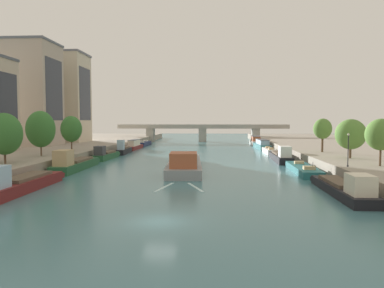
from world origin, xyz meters
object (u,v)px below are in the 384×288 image
at_px(moored_boat_left_lone, 144,143).
at_px(tree_left_past_mid, 41,129).
at_px(moored_boat_right_downstream, 281,156).
at_px(moored_boat_left_gap_after, 124,150).
at_px(lamppost_right_bank, 348,148).
at_px(moored_boat_right_midway, 344,188).
at_px(tree_right_nearest, 381,135).
at_px(moored_boat_left_end, 135,145).
at_px(moored_boat_right_lone, 269,151).
at_px(tree_left_second, 71,129).
at_px(moored_boat_left_second, 75,164).
at_px(tree_right_past_mid, 351,134).
at_px(barge_midriver, 185,164).
at_px(moored_boat_right_far, 255,141).
at_px(bridge_far, 203,131).
at_px(tree_left_end_of_row, 4,134).
at_px(moored_boat_right_gap_after, 262,145).
at_px(moored_boat_left_near, 17,183).
at_px(moored_boat_left_midway, 106,155).
at_px(moored_boat_right_near, 303,169).
at_px(tree_right_midway, 323,129).

distance_m(moored_boat_left_lone, tree_left_past_mid, 56.80).
relative_size(moored_boat_right_downstream, tree_left_past_mid, 2.13).
distance_m(moored_boat_left_gap_after, lamppost_right_bank, 54.21).
height_order(moored_boat_left_lone, moored_boat_right_midway, moored_boat_right_midway).
bearing_deg(tree_right_nearest, moored_boat_right_midway, -129.52).
bearing_deg(lamppost_right_bank, moored_boat_left_end, 126.31).
bearing_deg(moored_boat_right_lone, tree_left_second, -156.05).
bearing_deg(moored_boat_left_second, moored_boat_left_gap_after, 88.77).
distance_m(tree_right_past_mid, lamppost_right_bank, 11.60).
bearing_deg(barge_midriver, tree_left_past_mid, 177.29).
xyz_separation_m(moored_boat_left_lone, lamppost_right_bank, (38.75, -67.90, 3.69)).
height_order(moored_boat_right_midway, moored_boat_right_far, moored_boat_right_far).
bearing_deg(bridge_far, moored_boat_left_second, -102.40).
bearing_deg(tree_right_nearest, moored_boat_left_lone, 122.76).
bearing_deg(tree_left_end_of_row, barge_midriver, 23.24).
distance_m(tree_left_past_mid, lamppost_right_bank, 46.61).
distance_m(moored_boat_right_gap_after, tree_left_past_mid, 61.51).
xyz_separation_m(moored_boat_left_end, moored_boat_right_far, (35.13, 20.97, 0.10)).
bearing_deg(moored_boat_left_near, moored_boat_right_downstream, 43.99).
xyz_separation_m(barge_midriver, moored_boat_right_gap_after, (18.07, 45.94, 0.07)).
distance_m(tree_right_past_mid, bridge_far, 83.18).
bearing_deg(moored_boat_left_midway, moored_boat_right_lone, 23.95).
relative_size(tree_left_end_of_row, tree_right_nearest, 1.13).
height_order(moored_boat_left_end, bridge_far, bridge_far).
distance_m(moored_boat_left_second, moored_boat_left_gap_after, 29.09).
bearing_deg(moored_boat_left_second, moored_boat_right_near, -0.96).
relative_size(moored_boat_right_far, tree_right_nearest, 2.53).
height_order(tree_left_end_of_row, tree_right_nearest, tree_left_end_of_row).
distance_m(tree_left_second, tree_right_past_mid, 50.28).
height_order(moored_boat_right_gap_after, bridge_far, bridge_far).
xyz_separation_m(moored_boat_left_end, tree_left_end_of_row, (-6.31, -51.58, 4.89)).
xyz_separation_m(tree_right_past_mid, tree_right_midway, (-0.96, 11.24, 0.58)).
distance_m(moored_boat_right_downstream, tree_right_nearest, 25.26).
xyz_separation_m(moored_boat_left_gap_after, moored_boat_left_lone, (-0.76, 29.37, -0.37)).
distance_m(moored_boat_right_gap_after, tree_right_past_mid, 46.66).
relative_size(moored_boat_left_lone, tree_left_end_of_row, 1.91).
bearing_deg(moored_boat_right_far, tree_left_second, -129.63).
distance_m(moored_boat_left_near, moored_boat_right_far, 88.92).
bearing_deg(moored_boat_right_lone, tree_left_end_of_row, -135.14).
height_order(barge_midriver, tree_right_midway, tree_right_midway).
distance_m(moored_boat_left_lone, moored_boat_right_gap_after, 37.25).
relative_size(moored_boat_left_end, tree_right_nearest, 2.16).
height_order(moored_boat_right_near, bridge_far, bridge_far).
bearing_deg(tree_right_past_mid, moored_boat_right_gap_after, 99.22).
height_order(moored_boat_left_second, moored_boat_right_gap_after, moored_boat_left_second).
height_order(moored_boat_left_near, moored_boat_right_downstream, moored_boat_left_near).
height_order(barge_midriver, tree_left_end_of_row, tree_left_end_of_row).
height_order(moored_boat_right_far, tree_right_past_mid, tree_right_past_mid).
bearing_deg(moored_boat_right_midway, bridge_far, 100.14).
distance_m(moored_boat_left_end, moored_boat_right_lone, 36.40).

